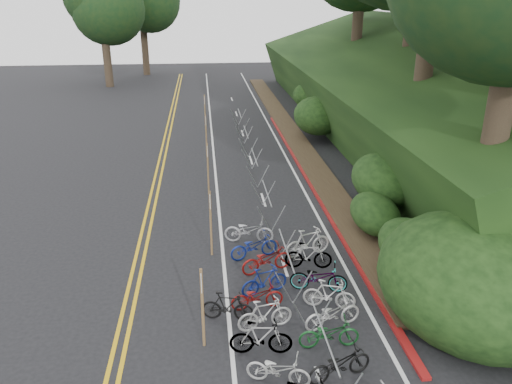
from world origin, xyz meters
The scene contains 10 objects.
ground centered at (0.00, 0.00, 0.00)m, with size 120.00×120.00×0.00m, color black.
road_markings centered at (0.63, 10.10, 0.00)m, with size 7.47×80.00×0.01m.
red_curb centered at (5.70, 12.00, 0.05)m, with size 0.25×28.00×0.10m, color maroon.
embankment centered at (12.96, 19.04, 2.57)m, with size 14.30×48.14×9.11m.
bike_rack_front centered at (3.25, -1.25, 0.80)m, with size 1.10×3.09×1.08m.
bike_racks_rest centered at (3.00, 13.00, 0.85)m, with size 1.14×23.00×1.17m.
signpost_near centered at (0.27, -0.06, 1.36)m, with size 0.08×0.40×2.38m.
signposts_rest centered at (0.60, 14.00, 1.43)m, with size 0.08×18.40×2.50m.
bike_front centered at (0.97, 1.01, 0.47)m, with size 1.55×0.44×0.93m, color black.
bike_valet centered at (2.93, 1.39, 0.48)m, with size 3.14×10.82×1.07m.
Camera 1 is at (0.50, -11.18, 8.86)m, focal length 35.00 mm.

